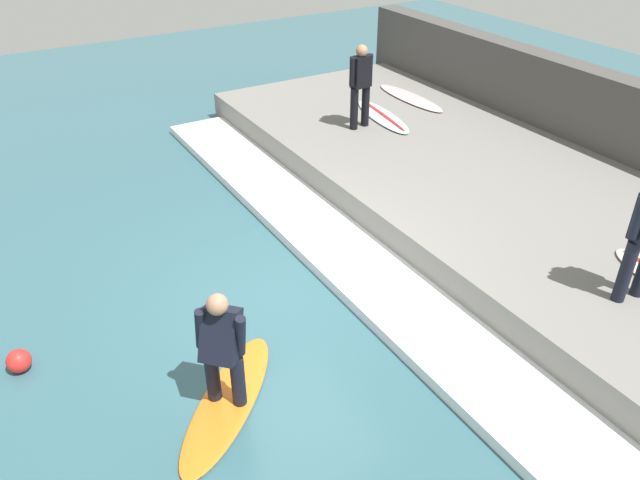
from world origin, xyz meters
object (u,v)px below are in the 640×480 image
at_px(surfer_riding, 222,345).
at_px(surfer_waiting_near, 361,82).
at_px(surfboard_spare, 410,98).
at_px(surfboard_riding, 228,401).
at_px(surfboard_waiting_near, 383,116).
at_px(marker_buoy, 19,361).

bearing_deg(surfer_riding, surfer_waiting_near, 44.24).
relative_size(surfer_waiting_near, surfboard_spare, 0.77).
height_order(surfboard_riding, surfer_riding, surfer_riding).
bearing_deg(surfboard_spare, surfboard_waiting_near, -152.62).
bearing_deg(marker_buoy, surfboard_spare, 24.00).
xyz_separation_m(surfer_waiting_near, marker_buoy, (-6.44, -2.92, -1.26)).
height_order(surfboard_riding, surfboard_waiting_near, surfboard_waiting_near).
xyz_separation_m(surfboard_riding, surfer_riding, (0.00, 0.00, 0.78)).
relative_size(surfboard_spare, marker_buoy, 7.34).
bearing_deg(surfer_waiting_near, marker_buoy, -155.63).
bearing_deg(surfboard_waiting_near, surfboard_spare, 27.38).
relative_size(surfboard_riding, surfer_riding, 1.36).
distance_m(surfer_waiting_near, surfboard_spare, 2.07).
xyz_separation_m(surfboard_waiting_near, surfboard_spare, (1.11, 0.57, -0.00)).
xyz_separation_m(surfboard_riding, surfboard_waiting_near, (5.32, 4.71, 0.55)).
relative_size(surfer_riding, surfer_waiting_near, 0.89).
height_order(surfer_riding, surfboard_spare, surfer_riding).
height_order(surfer_riding, surfer_waiting_near, surfer_waiting_near).
distance_m(surfboard_riding, surfboard_waiting_near, 7.13).
bearing_deg(marker_buoy, surfboard_waiting_near, 23.46).
xyz_separation_m(surfer_riding, surfboard_waiting_near, (5.32, 4.71, -0.23)).
height_order(surfer_riding, surfboard_waiting_near, surfer_riding).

